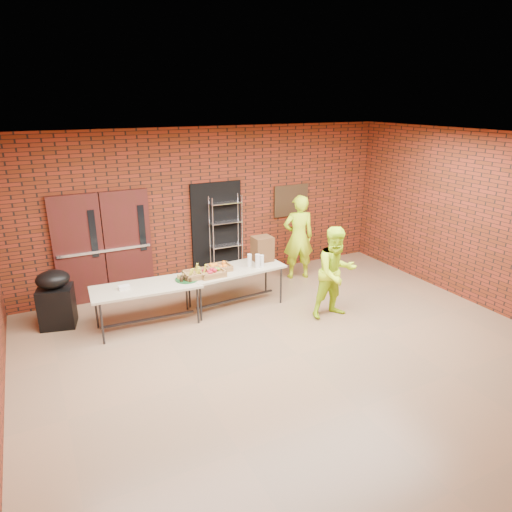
# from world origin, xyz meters

# --- Properties ---
(room) EXTENTS (8.08, 7.08, 3.28)m
(room) POSITION_xyz_m (0.00, 0.00, 1.60)
(room) COLOR #8E6C4C
(room) RESTS_ON ground
(double_doors) EXTENTS (1.78, 0.12, 2.10)m
(double_doors) POSITION_xyz_m (-2.20, 3.44, 1.05)
(double_doors) COLOR #441314
(double_doors) RESTS_ON room
(dark_doorway) EXTENTS (1.10, 0.06, 2.10)m
(dark_doorway) POSITION_xyz_m (0.10, 3.46, 1.05)
(dark_doorway) COLOR black
(dark_doorway) RESTS_ON room
(bronze_plaque) EXTENTS (0.85, 0.04, 0.70)m
(bronze_plaque) POSITION_xyz_m (1.90, 3.45, 1.55)
(bronze_plaque) COLOR #3B2717
(bronze_plaque) RESTS_ON room
(wire_rack) EXTENTS (0.68, 0.24, 1.84)m
(wire_rack) POSITION_xyz_m (0.25, 3.32, 0.92)
(wire_rack) COLOR silver
(wire_rack) RESTS_ON room
(table_left) EXTENTS (1.84, 0.86, 0.74)m
(table_left) POSITION_xyz_m (-1.80, 1.97, 0.67)
(table_left) COLOR tan
(table_left) RESTS_ON room
(table_right) EXTENTS (1.86, 0.89, 0.74)m
(table_right) POSITION_xyz_m (-0.12, 2.04, 0.68)
(table_right) COLOR tan
(table_right) RESTS_ON room
(basket_bananas) EXTENTS (0.44, 0.34, 0.14)m
(basket_bananas) POSITION_xyz_m (-0.90, 1.95, 0.80)
(basket_bananas) COLOR #AF7446
(basket_bananas) RESTS_ON table_right
(basket_oranges) EXTENTS (0.42, 0.32, 0.13)m
(basket_oranges) POSITION_xyz_m (-0.42, 2.08, 0.80)
(basket_oranges) COLOR #AF7446
(basket_oranges) RESTS_ON table_right
(basket_apples) EXTENTS (0.43, 0.33, 0.13)m
(basket_apples) POSITION_xyz_m (-0.64, 1.87, 0.80)
(basket_apples) COLOR #AF7446
(basket_apples) RESTS_ON table_right
(muffin_tray) EXTENTS (0.42, 0.42, 0.10)m
(muffin_tray) POSITION_xyz_m (-1.08, 1.93, 0.78)
(muffin_tray) COLOR #154F20
(muffin_tray) RESTS_ON table_left
(napkin_box) EXTENTS (0.18, 0.12, 0.06)m
(napkin_box) POSITION_xyz_m (-2.14, 2.01, 0.77)
(napkin_box) COLOR white
(napkin_box) RESTS_ON table_left
(coffee_dispenser) EXTENTS (0.36, 0.32, 0.48)m
(coffee_dispenser) POSITION_xyz_m (0.53, 2.20, 0.98)
(coffee_dispenser) COLOR #50341B
(coffee_dispenser) RESTS_ON table_right
(cup_stack_front) EXTENTS (0.09, 0.09, 0.26)m
(cup_stack_front) POSITION_xyz_m (0.26, 1.88, 0.88)
(cup_stack_front) COLOR white
(cup_stack_front) RESTS_ON table_right
(cup_stack_mid) EXTENTS (0.08, 0.08, 0.23)m
(cup_stack_mid) POSITION_xyz_m (0.36, 1.90, 0.86)
(cup_stack_mid) COLOR white
(cup_stack_mid) RESTS_ON table_right
(cup_stack_back) EXTENTS (0.08, 0.08, 0.24)m
(cup_stack_back) POSITION_xyz_m (0.16, 2.02, 0.86)
(cup_stack_back) COLOR white
(cup_stack_back) RESTS_ON table_right
(covered_grill) EXTENTS (0.65, 0.58, 1.01)m
(covered_grill) POSITION_xyz_m (-3.18, 2.66, 0.51)
(covered_grill) COLOR black
(covered_grill) RESTS_ON room
(volunteer_woman) EXTENTS (0.76, 0.59, 1.82)m
(volunteer_woman) POSITION_xyz_m (1.67, 2.74, 0.91)
(volunteer_woman) COLOR #C6F91B
(volunteer_woman) RESTS_ON room
(volunteer_man) EXTENTS (0.83, 0.66, 1.65)m
(volunteer_man) POSITION_xyz_m (1.28, 0.86, 0.83)
(volunteer_man) COLOR #C6F91B
(volunteer_man) RESTS_ON room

